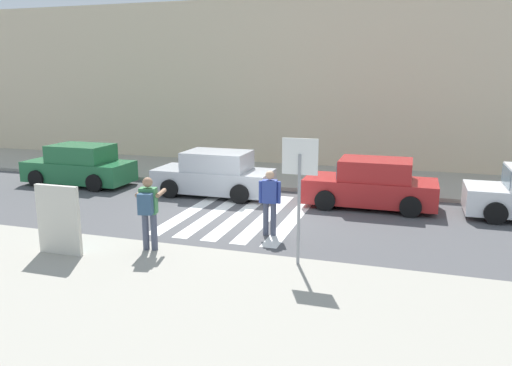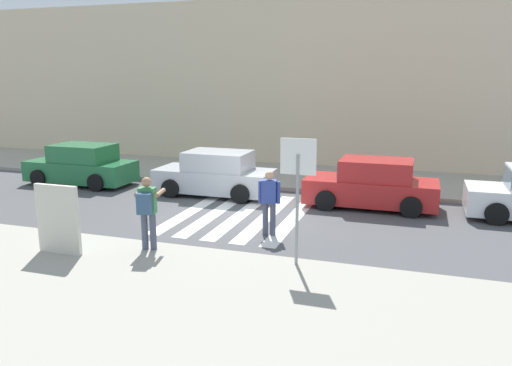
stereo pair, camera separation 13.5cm
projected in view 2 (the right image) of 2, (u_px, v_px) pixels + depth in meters
ground_plane at (239, 216)px, 14.90m from camera, size 120.00×120.00×0.00m
sidewalk_near at (123, 302)px, 9.13m from camera, size 60.00×6.00×0.14m
sidewalk_far at (289, 176)px, 20.46m from camera, size 60.00×4.80×0.14m
building_facade_far at (313, 83)px, 23.76m from camera, size 56.00×4.00×7.45m
crosswalk_stripe_0 at (193, 210)px, 15.58m from camera, size 0.44×5.20×0.01m
crosswalk_stripe_1 at (217, 212)px, 15.33m from camera, size 0.44×5.20×0.01m
crosswalk_stripe_2 at (241, 214)px, 15.09m from camera, size 0.44×5.20×0.01m
crosswalk_stripe_3 at (267, 217)px, 14.85m from camera, size 0.44×5.20×0.01m
crosswalk_stripe_4 at (293, 219)px, 14.60m from camera, size 0.44×5.20×0.01m
stop_sign at (298, 174)px, 10.38m from camera, size 0.76×0.08×2.73m
photographer_with_backpack at (147, 207)px, 11.45m from camera, size 0.69×0.92×1.72m
pedestrian_crossing at (269, 199)px, 12.97m from camera, size 0.58×0.29×1.72m
parked_car_green at (82, 166)px, 19.10m from camera, size 4.10×1.92×1.55m
parked_car_silver at (216, 175)px, 17.40m from camera, size 4.10×1.92×1.55m
parked_car_red at (372, 185)px, 15.77m from camera, size 4.10×1.92×1.55m
advertising_board at (58, 219)px, 11.29m from camera, size 1.10×0.11×1.60m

